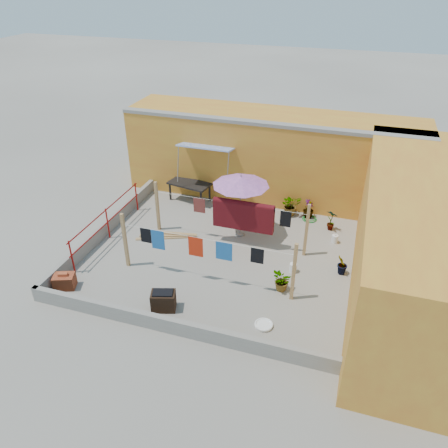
# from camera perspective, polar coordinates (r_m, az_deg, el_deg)

# --- Properties ---
(ground) EXTENTS (80.00, 80.00, 0.00)m
(ground) POSITION_cam_1_polar(r_m,az_deg,el_deg) (13.81, -0.43, -4.00)
(ground) COLOR #9E998E
(ground) RESTS_ON ground
(wall_back) EXTENTS (11.00, 3.27, 3.21)m
(wall_back) POSITION_cam_1_polar(r_m,az_deg,el_deg) (16.95, 6.21, 8.94)
(wall_back) COLOR gold
(wall_back) RESTS_ON ground
(wall_right) EXTENTS (2.40, 9.00, 3.20)m
(wall_right) POSITION_cam_1_polar(r_m,az_deg,el_deg) (12.56, 22.69, -1.90)
(wall_right) COLOR gold
(wall_right) RESTS_ON ground
(parapet_front) EXTENTS (8.30, 0.16, 0.44)m
(parapet_front) POSITION_cam_1_polar(r_m,az_deg,el_deg) (11.11, -6.40, -13.17)
(parapet_front) COLOR gray
(parapet_front) RESTS_ON ground
(parapet_left) EXTENTS (0.16, 7.30, 0.44)m
(parapet_left) POSITION_cam_1_polar(r_m,az_deg,el_deg) (15.27, -15.13, -0.49)
(parapet_left) COLOR gray
(parapet_left) RESTS_ON ground
(red_railing) EXTENTS (0.05, 4.20, 1.10)m
(red_railing) POSITION_cam_1_polar(r_m,az_deg,el_deg) (14.77, -15.03, 0.64)
(red_railing) COLOR maroon
(red_railing) RESTS_ON ground
(clothesline_rig) EXTENTS (5.09, 2.35, 1.80)m
(clothesline_rig) POSITION_cam_1_polar(r_m,az_deg,el_deg) (13.61, 1.88, 0.57)
(clothesline_rig) COLOR tan
(clothesline_rig) RESTS_ON ground
(patio_umbrella) EXTENTS (2.19, 2.19, 2.20)m
(patio_umbrella) POSITION_cam_1_polar(r_m,az_deg,el_deg) (13.87, 2.22, 5.58)
(patio_umbrella) COLOR gray
(patio_umbrella) RESTS_ON ground
(outdoor_table) EXTENTS (1.70, 1.07, 0.74)m
(outdoor_table) POSITION_cam_1_polar(r_m,az_deg,el_deg) (16.70, -4.53, 5.15)
(outdoor_table) COLOR black
(outdoor_table) RESTS_ON ground
(brick_stack) EXTENTS (0.68, 0.59, 0.50)m
(brick_stack) POSITION_cam_1_polar(r_m,az_deg,el_deg) (13.18, -20.11, -7.03)
(brick_stack) COLOR #A44726
(brick_stack) RESTS_ON ground
(lumber_pile) EXTENTS (1.92, 0.86, 0.12)m
(lumber_pile) POSITION_cam_1_polar(r_m,az_deg,el_deg) (14.76, -7.50, -1.50)
(lumber_pile) COLOR tan
(lumber_pile) RESTS_ON ground
(brazier) EXTENTS (0.73, 0.59, 0.57)m
(brazier) POSITION_cam_1_polar(r_m,az_deg,el_deg) (11.77, -7.92, -9.87)
(brazier) COLOR black
(brazier) RESTS_ON ground
(white_basin) EXTENTS (0.48, 0.48, 0.08)m
(white_basin) POSITION_cam_1_polar(r_m,az_deg,el_deg) (11.38, 5.21, -12.98)
(white_basin) COLOR white
(white_basin) RESTS_ON ground
(water_jug_a) EXTENTS (0.22, 0.22, 0.34)m
(water_jug_a) POSITION_cam_1_polar(r_m,az_deg,el_deg) (13.16, 9.01, -5.67)
(water_jug_a) COLOR white
(water_jug_a) RESTS_ON ground
(water_jug_b) EXTENTS (0.21, 0.21, 0.32)m
(water_jug_b) POSITION_cam_1_polar(r_m,az_deg,el_deg) (14.75, 14.27, -1.91)
(water_jug_b) COLOR white
(water_jug_b) RESTS_ON ground
(green_hose) EXTENTS (0.52, 0.52, 0.08)m
(green_hose) POSITION_cam_1_polar(r_m,az_deg,el_deg) (15.94, 11.11, 0.70)
(green_hose) COLOR #1B7B29
(green_hose) RESTS_ON ground
(plant_back_a) EXTENTS (0.92, 0.88, 0.80)m
(plant_back_a) POSITION_cam_1_polar(r_m,az_deg,el_deg) (15.96, 8.72, 2.48)
(plant_back_a) COLOR #1A5D1C
(plant_back_a) RESTS_ON ground
(plant_back_b) EXTENTS (0.45, 0.45, 0.69)m
(plant_back_b) POSITION_cam_1_polar(r_m,az_deg,el_deg) (15.92, 10.98, 1.94)
(plant_back_b) COLOR #1A5D1C
(plant_back_b) RESTS_ON ground
(plant_right_a) EXTENTS (0.49, 0.45, 0.78)m
(plant_right_a) POSITION_cam_1_polar(r_m,az_deg,el_deg) (15.31, 13.86, 0.52)
(plant_right_a) COLOR #1A5D1C
(plant_right_a) RESTS_ON ground
(plant_right_b) EXTENTS (0.33, 0.39, 0.67)m
(plant_right_b) POSITION_cam_1_polar(r_m,az_deg,el_deg) (13.26, 15.18, -5.17)
(plant_right_b) COLOR #1A5D1C
(plant_right_b) RESTS_ON ground
(plant_right_c) EXTENTS (0.56, 0.62, 0.64)m
(plant_right_c) POSITION_cam_1_polar(r_m,az_deg,el_deg) (12.32, 7.58, -7.43)
(plant_right_c) COLOR #1A5D1C
(plant_right_c) RESTS_ON ground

